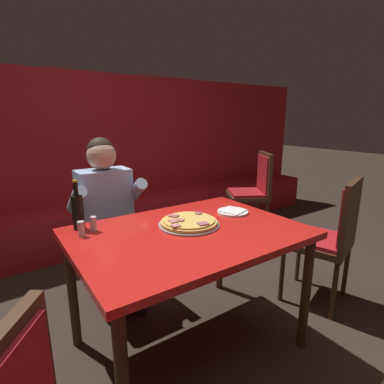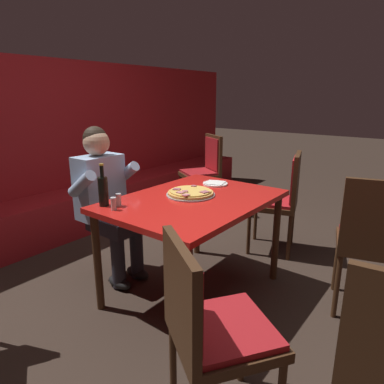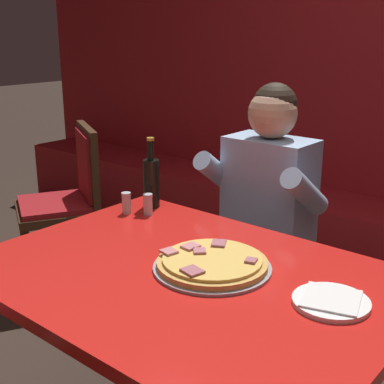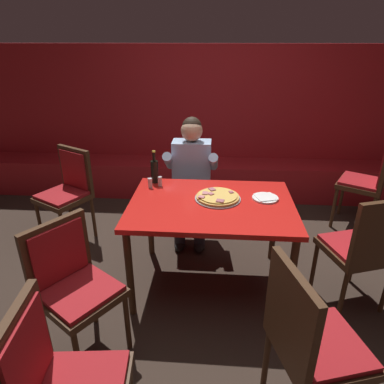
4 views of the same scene
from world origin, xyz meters
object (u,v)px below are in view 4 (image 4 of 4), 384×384
at_px(shaker_parmesan, 150,183).
at_px(dining_chair_near_right, 370,178).
at_px(dining_chair_side_aisle, 308,337).
at_px(beer_bottle, 155,171).
at_px(plate_white_paper, 265,198).
at_px(dining_chair_by_booth, 72,280).
at_px(main_dining_table, 211,212).
at_px(dining_chair_far_right, 364,245).
at_px(dining_chair_far_left, 68,188).
at_px(shaker_black_pepper, 160,182).
at_px(diner_seated_blue_shirt, 191,176).
at_px(pizza, 218,197).
at_px(dining_chair_near_left, 58,384).

height_order(shaker_parmesan, dining_chair_near_right, dining_chair_near_right).
bearing_deg(dining_chair_side_aisle, beer_bottle, 124.31).
relative_size(plate_white_paper, dining_chair_by_booth, 0.22).
relative_size(main_dining_table, dining_chair_far_right, 1.30).
xyz_separation_m(plate_white_paper, beer_bottle, (-0.94, 0.28, 0.10)).
height_order(main_dining_table, dining_chair_side_aisle, dining_chair_side_aisle).
height_order(plate_white_paper, beer_bottle, beer_bottle).
distance_m(dining_chair_far_right, dining_chair_far_left, 2.75).
height_order(beer_bottle, dining_chair_far_left, beer_bottle).
bearing_deg(shaker_parmesan, dining_chair_far_right, -15.57).
bearing_deg(shaker_black_pepper, shaker_parmesan, -151.66).
bearing_deg(beer_bottle, main_dining_table, -36.45).
xyz_separation_m(main_dining_table, diner_seated_blue_shirt, (-0.22, 0.73, 0.01)).
xyz_separation_m(dining_chair_far_left, dining_chair_near_right, (3.15, 0.43, 0.03)).
distance_m(main_dining_table, dining_chair_far_left, 1.62).
distance_m(dining_chair_side_aisle, dining_chair_near_right, 2.51).
bearing_deg(plate_white_paper, dining_chair_far_left, 163.31).
distance_m(pizza, dining_chair_far_right, 1.14).
height_order(shaker_parmesan, shaker_black_pepper, same).
bearing_deg(shaker_parmesan, beer_bottle, 81.10).
xyz_separation_m(shaker_black_pepper, dining_chair_near_left, (-0.18, -1.75, -0.24)).
height_order(beer_bottle, dining_chair_far_right, beer_bottle).
height_order(shaker_parmesan, dining_chair_near_left, dining_chair_near_left).
distance_m(plate_white_paper, dining_chair_far_left, 2.00).
distance_m(plate_white_paper, dining_chair_far_right, 0.80).
height_order(shaker_parmesan, dining_chair_far_right, dining_chair_far_right).
relative_size(beer_bottle, diner_seated_blue_shirt, 0.23).
height_order(shaker_parmesan, diner_seated_blue_shirt, diner_seated_blue_shirt).
xyz_separation_m(pizza, beer_bottle, (-0.56, 0.31, 0.09)).
bearing_deg(dining_chair_near_left, main_dining_table, 66.37).
bearing_deg(dining_chair_near_left, dining_chair_by_booth, 107.62).
distance_m(plate_white_paper, dining_chair_by_booth, 1.56).
relative_size(beer_bottle, dining_chair_near_right, 0.29).
xyz_separation_m(pizza, dining_chair_near_right, (1.63, 1.03, -0.20)).
bearing_deg(dining_chair_near_right, dining_chair_near_left, -132.20).
relative_size(pizza, dining_chair_far_right, 0.37).
distance_m(shaker_black_pepper, diner_seated_blue_shirt, 0.51).
xyz_separation_m(dining_chair_near_left, dining_chair_side_aisle, (1.15, 0.32, 0.02)).
relative_size(shaker_parmesan, shaker_black_pepper, 1.00).
relative_size(beer_bottle, shaker_black_pepper, 3.40).
bearing_deg(main_dining_table, dining_chair_far_right, -10.46).
xyz_separation_m(beer_bottle, shaker_parmesan, (-0.02, -0.12, -0.07)).
bearing_deg(dining_chair_by_booth, dining_chair_far_right, 14.92).
distance_m(main_dining_table, diner_seated_blue_shirt, 0.76).
xyz_separation_m(dining_chair_near_left, dining_chair_far_left, (-0.84, 2.12, -0.01)).
xyz_separation_m(shaker_parmesan, diner_seated_blue_shirt, (0.32, 0.48, -0.11)).
bearing_deg(main_dining_table, dining_chair_far_left, 155.51).
distance_m(dining_chair_far_right, dining_chair_side_aisle, 1.11).
relative_size(beer_bottle, shaker_parmesan, 3.40).
distance_m(beer_bottle, shaker_black_pepper, 0.12).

